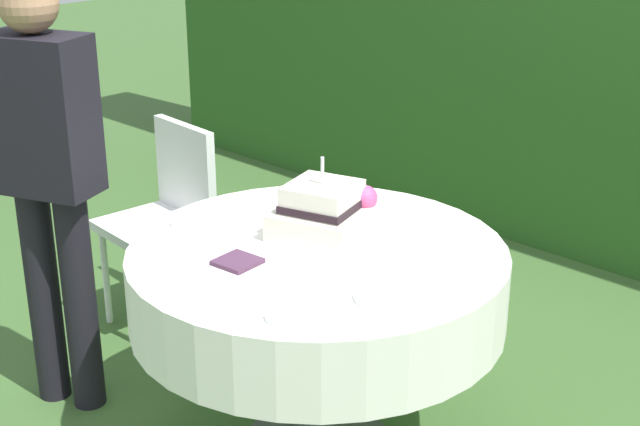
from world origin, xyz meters
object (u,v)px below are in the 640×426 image
at_px(wedding_cake, 325,212).
at_px(standing_person, 47,169).
at_px(serving_plate_far, 287,316).
at_px(napkin_stack, 238,262).
at_px(garden_chair, 168,206).
at_px(cake_table, 318,285).
at_px(serving_plate_left, 186,222).
at_px(serving_plate_near, 379,297).

height_order(wedding_cake, standing_person, standing_person).
bearing_deg(serving_plate_far, napkin_stack, 158.71).
bearing_deg(serving_plate_far, garden_chair, 155.22).
relative_size(cake_table, standing_person, 0.77).
xyz_separation_m(cake_table, serving_plate_far, (0.27, -0.40, 0.14)).
bearing_deg(napkin_stack, wedding_cake, 85.25).
bearing_deg(standing_person, serving_plate_left, 31.36).
bearing_deg(serving_plate_far, serving_plate_left, 162.25).
height_order(serving_plate_near, serving_plate_left, same).
bearing_deg(garden_chair, serving_plate_near, -14.43).
distance_m(napkin_stack, garden_chair, 1.19).
relative_size(cake_table, wedding_cake, 3.45).
xyz_separation_m(serving_plate_left, napkin_stack, (0.38, -0.10, 0.00)).
bearing_deg(standing_person, cake_table, 25.31).
bearing_deg(serving_plate_left, garden_chair, 148.32).
height_order(serving_plate_far, serving_plate_left, same).
height_order(cake_table, serving_plate_far, serving_plate_far).
relative_size(wedding_cake, serving_plate_far, 2.95).
bearing_deg(serving_plate_left, wedding_cake, 32.95).
bearing_deg(serving_plate_near, serving_plate_far, -111.80).
relative_size(serving_plate_near, standing_person, 0.09).
bearing_deg(garden_chair, napkin_stack, -25.95).
relative_size(cake_table, serving_plate_left, 11.61).
distance_m(serving_plate_near, serving_plate_left, 0.85).
xyz_separation_m(serving_plate_near, serving_plate_far, (-0.11, -0.26, 0.00)).
relative_size(cake_table, napkin_stack, 10.03).
distance_m(wedding_cake, standing_person, 0.99).
height_order(cake_table, napkin_stack, napkin_stack).
distance_m(wedding_cake, serving_plate_near, 0.51).
distance_m(serving_plate_near, garden_chair, 1.59).
bearing_deg(cake_table, wedding_cake, 122.89).
distance_m(cake_table, napkin_stack, 0.31).
xyz_separation_m(wedding_cake, garden_chair, (-1.08, 0.15, -0.31)).
relative_size(serving_plate_left, garden_chair, 0.12).
bearing_deg(wedding_cake, garden_chair, 171.93).
xyz_separation_m(serving_plate_far, garden_chair, (-1.42, 0.66, -0.23)).
bearing_deg(standing_person, garden_chair, 109.90).
distance_m(wedding_cake, napkin_stack, 0.37).
bearing_deg(serving_plate_far, standing_person, -178.83).
relative_size(wedding_cake, standing_person, 0.22).
height_order(wedding_cake, garden_chair, wedding_cake).
bearing_deg(standing_person, wedding_cake, 32.14).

